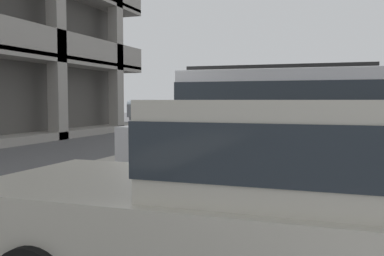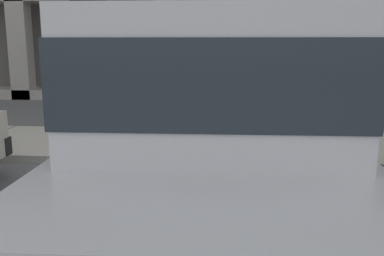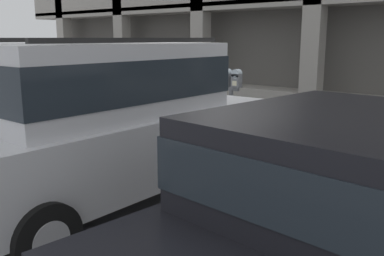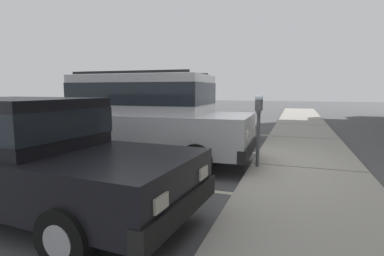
% 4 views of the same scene
% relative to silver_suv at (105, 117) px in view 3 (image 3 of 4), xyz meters
% --- Properties ---
extents(ground_plane, '(80.00, 80.00, 0.10)m').
position_rel_silver_suv_xyz_m(ground_plane, '(-0.17, 2.19, -1.14)').
color(ground_plane, '#565659').
extents(sidewalk, '(40.00, 2.20, 0.12)m').
position_rel_silver_suv_xyz_m(sidewalk, '(-0.17, 3.49, -1.03)').
color(sidewalk, '#ADA89E').
rests_on(sidewalk, ground_plane).
extents(parking_stall_lines, '(13.23, 4.80, 0.01)m').
position_rel_silver_suv_xyz_m(parking_stall_lines, '(1.47, 0.79, -1.08)').
color(parking_stall_lines, silver).
rests_on(parking_stall_lines, ground_plane).
extents(silver_suv, '(2.11, 4.83, 2.03)m').
position_rel_silver_suv_xyz_m(silver_suv, '(0.00, 0.00, 0.00)').
color(silver_suv, silver).
rests_on(silver_suv, ground_plane).
extents(dark_hatchback, '(2.04, 4.58, 1.54)m').
position_rel_silver_suv_xyz_m(dark_hatchback, '(3.06, -0.14, -0.27)').
color(dark_hatchback, black).
rests_on(dark_hatchback, ground_plane).
extents(parking_meter_near, '(0.35, 0.12, 1.42)m').
position_rel_silver_suv_xyz_m(parking_meter_near, '(0.06, 2.54, 0.09)').
color(parking_meter_near, '#595B60').
rests_on(parking_meter_near, sidewalk).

